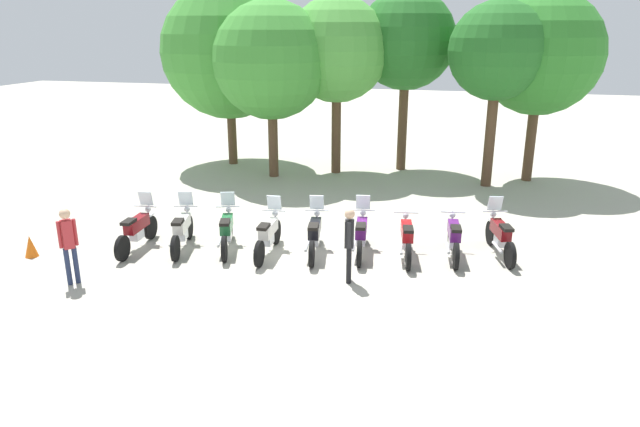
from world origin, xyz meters
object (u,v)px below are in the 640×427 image
Objects in this scene: motorcycle_7 at (454,237)px; tree_2 at (337,50)px; person_0 at (349,240)px; tree_4 at (498,52)px; motorcycle_5 at (361,234)px; tree_0 at (228,52)px; tree_1 at (271,61)px; motorcycle_4 at (315,234)px; motorcycle_6 at (407,238)px; motorcycle_1 at (182,230)px; person_1 at (68,240)px; motorcycle_0 at (137,230)px; tree_3 at (406,41)px; tree_5 at (540,54)px; motorcycle_3 at (268,234)px; motorcycle_8 at (500,236)px; traffic_cone at (31,246)px; motorcycle_2 at (227,230)px.

motorcycle_7 is 9.99m from tree_2.
tree_4 is (3.19, 9.24, 3.64)m from person_0.
motorcycle_5 is 11.75m from tree_0.
tree_2 is 1.04× the size of tree_4.
tree_1 reaches higher than motorcycle_5.
motorcycle_4 is 0.33× the size of tree_2.
tree_1 reaches higher than motorcycle_6.
person_1 is at bearing 137.22° from motorcycle_1.
tree_0 reaches higher than tree_1.
motorcycle_1 is at bearing -80.25° from motorcycle_0.
motorcycle_4 is 0.32× the size of tree_3.
tree_3 is at bearing 172.58° from tree_5.
motorcycle_3 is at bearing -126.88° from tree_5.
motorcycle_8 is (8.99, 1.78, 0.00)m from motorcycle_0.
tree_5 is at bearing -58.48° from motorcycle_1.
motorcycle_4 is 0.34× the size of tree_4.
motorcycle_4 is 11.43m from tree_5.
motorcycle_3 is at bearing 88.63° from motorcycle_8.
motorcycle_5 is at bearing -97.60° from person_0.
tree_2 is (2.16, 1.18, 0.33)m from tree_1.
tree_0 is (-4.69, 9.20, 3.98)m from motorcycle_3.
motorcycle_6 is at bearing -94.72° from motorcycle_5.
motorcycle_4 is at bearing 97.99° from motorcycle_5.
motorcycle_3 is 8.79m from tree_1.
motorcycle_3 is 2.59m from person_0.
person_0 is 12.95m from tree_0.
motorcycle_5 is 10.28m from tree_3.
traffic_cone is at bearing 89.91° from motorcycle_8.
motorcycle_6 is at bearing -50.40° from tree_1.
tree_4 is at bearing -14.02° from motorcycle_7.
tree_5 is at bearing -40.06° from motorcycle_3.
tree_1 is 2.49m from tree_2.
motorcycle_8 is at bearing -97.02° from motorcycle_2.
person_0 is at bearing -89.65° from tree_3.
motorcycle_7 is 8.94m from person_1.
person_1 is at bearing 123.64° from motorcycle_3.
motorcycle_2 is at bearing -131.29° from tree_5.
motorcycle_3 is 12.26m from tree_5.
motorcycle_7 is 1.17m from motorcycle_8.
tree_1 is at bearing 70.22° from traffic_cone.
motorcycle_4 is at bearing -81.11° from tree_2.
motorcycle_2 is at bearing 86.48° from motorcycle_4.
motorcycle_5 is at bearing 15.47° from traffic_cone.
tree_3 is (-1.16, 9.24, 4.43)m from motorcycle_6.
tree_2 reaches higher than motorcycle_5.
motorcycle_2 is 0.33× the size of tree_1.
motorcycle_2 is at bearing -28.00° from person_0.
motorcycle_5 is at bearing -78.37° from motorcycle_3.
motorcycle_8 is 3.90× the size of traffic_cone.
person_1 reaches higher than motorcycle_8.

